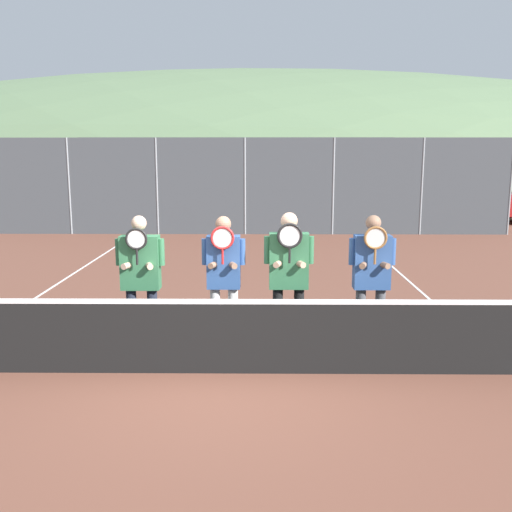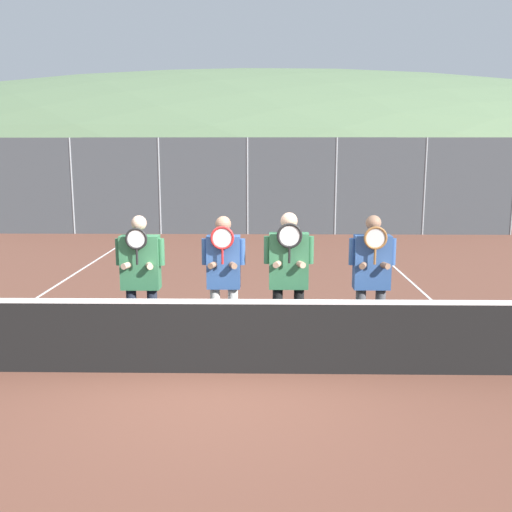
% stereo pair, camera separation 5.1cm
% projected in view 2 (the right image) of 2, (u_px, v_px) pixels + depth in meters
% --- Properties ---
extents(ground_plane, '(120.00, 120.00, 0.00)m').
position_uv_depth(ground_plane, '(216.00, 373.00, 6.79)').
color(ground_plane, brown).
extents(hill_distant, '(108.00, 60.00, 21.00)m').
position_uv_depth(hill_distant, '(261.00, 177.00, 61.52)').
color(hill_distant, '#5B7551').
rests_on(hill_distant, ground_plane).
extents(clubhouse_building, '(13.19, 5.50, 3.21)m').
position_uv_depth(clubhouse_building, '(241.00, 173.00, 26.74)').
color(clubhouse_building, tan).
rests_on(clubhouse_building, ground_plane).
extents(fence_back, '(16.88, 0.06, 3.05)m').
position_uv_depth(fence_back, '(247.00, 187.00, 18.09)').
color(fence_back, gray).
rests_on(fence_back, ground_plane).
extents(tennis_net, '(9.56, 0.09, 1.01)m').
position_uv_depth(tennis_net, '(215.00, 335.00, 6.71)').
color(tennis_net, gray).
rests_on(tennis_net, ground_plane).
extents(court_line_left_sideline, '(0.05, 16.00, 0.01)m').
position_uv_depth(court_line_left_sideline, '(25.00, 305.00, 9.80)').
color(court_line_left_sideline, white).
rests_on(court_line_left_sideline, ground_plane).
extents(court_line_right_sideline, '(0.05, 16.00, 0.01)m').
position_uv_depth(court_line_right_sideline, '(439.00, 307.00, 9.68)').
color(court_line_right_sideline, white).
rests_on(court_line_right_sideline, ground_plane).
extents(player_leftmost, '(0.62, 0.34, 1.81)m').
position_uv_depth(player_leftmost, '(141.00, 274.00, 7.26)').
color(player_leftmost, '#232838').
rests_on(player_leftmost, ground_plane).
extents(player_center_left, '(0.56, 0.34, 1.80)m').
position_uv_depth(player_center_left, '(224.00, 273.00, 7.35)').
color(player_center_left, white).
rests_on(player_center_left, ground_plane).
extents(player_center_right, '(0.63, 0.34, 1.86)m').
position_uv_depth(player_center_right, '(289.00, 271.00, 7.21)').
color(player_center_right, black).
rests_on(player_center_right, ground_plane).
extents(player_rightmost, '(0.59, 0.34, 1.82)m').
position_uv_depth(player_rightmost, '(372.00, 274.00, 7.26)').
color(player_rightmost, '#56565B').
rests_on(player_rightmost, ground_plane).
extents(car_far_left, '(4.72, 2.04, 1.75)m').
position_uv_depth(car_far_left, '(131.00, 199.00, 21.19)').
color(car_far_left, maroon).
rests_on(car_far_left, ground_plane).
extents(car_left_of_center, '(4.34, 2.02, 1.83)m').
position_uv_depth(car_left_of_center, '(276.00, 197.00, 21.40)').
color(car_left_of_center, '#285638').
rests_on(car_left_of_center, ground_plane).
extents(car_center, '(4.40, 2.01, 1.66)m').
position_uv_depth(car_center, '(417.00, 200.00, 21.21)').
color(car_center, slate).
rests_on(car_center, ground_plane).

